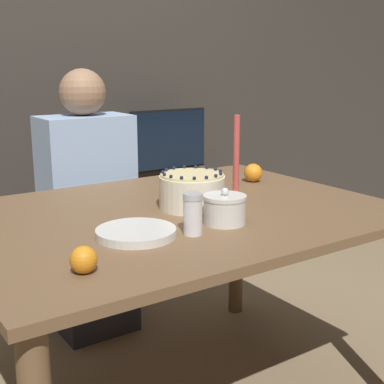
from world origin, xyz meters
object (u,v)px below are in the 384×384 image
Objects in this scene: cake at (192,191)px; person_man_blue_shirt at (89,221)px; sugar_shaker at (193,214)px; sugar_bowl at (225,209)px; candle at (236,165)px; tv_monitor at (169,142)px.

cake is 0.80m from person_man_blue_shirt.
sugar_shaker is (-0.16, -0.25, 0.00)m from cake.
sugar_bowl is at bearing 13.64° from sugar_shaker.
candle reaches higher than cake.
candle reaches higher than sugar_bowl.
tv_monitor is at bearing -149.48° from person_man_blue_shirt.
person_man_blue_shirt is at bearing 84.75° from sugar_shaker.
sugar_shaker is 1.60m from tv_monitor.
person_man_blue_shirt is (-0.28, 0.73, -0.35)m from candle.
person_man_blue_shirt is (-0.07, 0.74, -0.28)m from cake.
tv_monitor is (0.69, 0.41, 0.26)m from person_man_blue_shirt.
person_man_blue_shirt is (-0.05, 0.95, -0.26)m from sugar_bowl.
candle is 0.85m from person_man_blue_shirt.
sugar_shaker is 0.46m from candle.
sugar_bowl is 0.33m from candle.
tv_monitor is (0.79, 1.40, -0.02)m from sugar_shaker.
tv_monitor is (0.42, 1.14, -0.08)m from candle.
tv_monitor is (0.62, 1.15, -0.02)m from cake.
candle reaches higher than tv_monitor.
sugar_shaker reaches higher than sugar_bowl.
cake is 0.73× the size of candle.
candle is (0.22, 0.22, 0.08)m from sugar_bowl.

